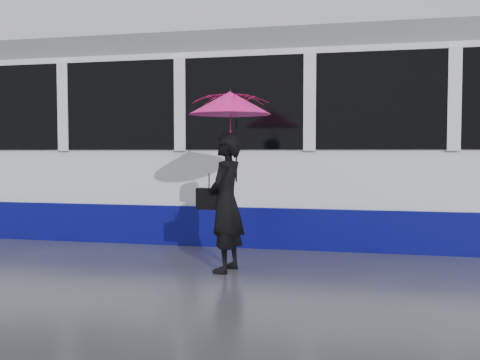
# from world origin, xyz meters

# --- Properties ---
(ground) EXTENTS (90.00, 90.00, 0.00)m
(ground) POSITION_xyz_m (0.00, 0.00, 0.00)
(ground) COLOR #2E2E34
(ground) RESTS_ON ground
(rails) EXTENTS (34.00, 1.51, 0.02)m
(rails) POSITION_xyz_m (0.00, 2.50, 0.01)
(rails) COLOR #3F3D38
(rails) RESTS_ON ground
(tram) EXTENTS (26.00, 2.56, 3.35)m
(tram) POSITION_xyz_m (1.33, 2.50, 1.64)
(tram) COLOR white
(tram) RESTS_ON ground
(woman) EXTENTS (0.48, 0.66, 1.70)m
(woman) POSITION_xyz_m (-0.03, -0.37, 0.85)
(woman) COLOR black
(woman) RESTS_ON ground
(umbrella) EXTENTS (1.11, 1.11, 1.14)m
(umbrella) POSITION_xyz_m (0.02, -0.37, 1.86)
(umbrella) COLOR #E21369
(umbrella) RESTS_ON ground
(handbag) EXTENTS (0.32, 0.17, 0.44)m
(handbag) POSITION_xyz_m (-0.25, -0.35, 0.89)
(handbag) COLOR black
(handbag) RESTS_ON ground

